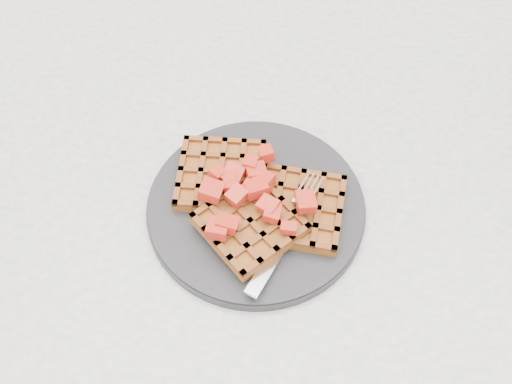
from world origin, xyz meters
TOP-DOWN VIEW (x-y plane):
  - ground at (0.00, 0.00)m, footprint 4.00×4.00m
  - table at (0.00, 0.00)m, footprint 1.20×0.80m
  - plate at (-0.15, -0.03)m, footprint 0.27×0.27m
  - waffles at (-0.15, -0.04)m, footprint 0.21×0.20m
  - strawberry_pile at (-0.15, -0.03)m, footprint 0.15×0.15m
  - fork at (-0.11, -0.07)m, footprint 0.10×0.17m

SIDE VIEW (x-z plane):
  - ground at x=0.00m, z-range 0.00..0.00m
  - table at x=0.00m, z-range 0.26..1.01m
  - plate at x=-0.15m, z-range 0.75..0.77m
  - fork at x=-0.11m, z-range 0.77..0.78m
  - waffles at x=-0.15m, z-range 0.76..0.79m
  - strawberry_pile at x=-0.15m, z-range 0.79..0.82m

